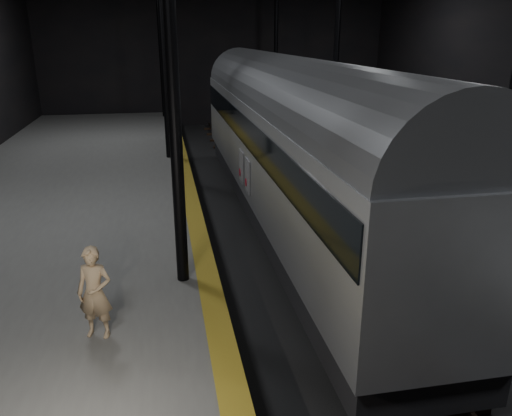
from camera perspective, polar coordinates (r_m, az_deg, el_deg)
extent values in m
plane|color=black|center=(15.99, 4.86, -3.62)|extent=(44.00, 44.00, 0.00)
cube|color=#50504E|center=(15.65, -22.66, -3.66)|extent=(9.00, 43.80, 1.00)
cube|color=#50504E|center=(19.16, 27.07, -0.22)|extent=(9.00, 43.80, 1.00)
cube|color=#845E18|center=(15.11, -7.00, -0.98)|extent=(0.50, 43.80, 0.01)
cube|color=#3F3328|center=(15.75, 2.35, -3.25)|extent=(0.08, 43.00, 0.14)
cube|color=#3F3328|center=(16.12, 7.34, -2.86)|extent=(0.08, 43.00, 0.14)
cube|color=black|center=(15.97, 4.86, -3.42)|extent=(2.40, 42.00, 0.12)
cylinder|color=black|center=(10.17, -9.71, 17.92)|extent=(0.26, 0.26, 10.00)
cylinder|color=black|center=(22.17, -10.63, 18.43)|extent=(0.26, 0.26, 10.00)
cylinder|color=black|center=(23.53, 9.25, 18.53)|extent=(0.26, 0.26, 10.00)
cylinder|color=black|center=(34.17, -10.90, 18.58)|extent=(0.26, 0.26, 10.00)
cylinder|color=black|center=(35.07, 2.31, 18.90)|extent=(0.26, 0.26, 10.00)
cube|color=#ABAEB3|center=(16.80, 3.53, 6.85)|extent=(2.95, 20.37, 3.06)
cube|color=black|center=(17.31, 3.40, 0.65)|extent=(2.70, 19.97, 0.87)
cube|color=black|center=(16.66, 3.58, 9.25)|extent=(3.02, 20.07, 0.92)
cylinder|color=slate|center=(16.54, 3.64, 12.03)|extent=(2.90, 20.17, 2.90)
cube|color=black|center=(11.32, 12.35, -12.58)|extent=(1.83, 2.24, 0.36)
cube|color=black|center=(24.12, -0.74, 5.10)|extent=(1.83, 2.24, 0.36)
cube|color=silver|center=(15.68, -0.96, 3.68)|extent=(0.04, 0.76, 1.07)
cube|color=silver|center=(16.84, -1.68, 4.77)|extent=(0.04, 0.76, 1.07)
cylinder|color=#A61427|center=(15.92, -1.14, 2.96)|extent=(0.03, 0.26, 0.26)
cylinder|color=#A61427|center=(17.08, -1.84, 4.09)|extent=(0.03, 0.26, 0.26)
imported|color=tan|center=(9.38, -17.94, -9.21)|extent=(0.72, 0.58, 1.73)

